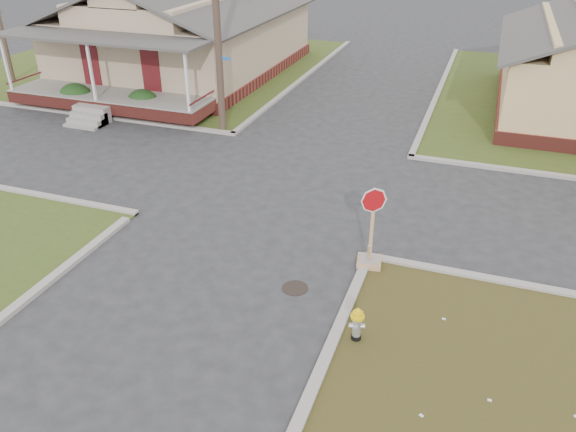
% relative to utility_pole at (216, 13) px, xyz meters
% --- Properties ---
extents(ground, '(120.00, 120.00, 0.00)m').
position_rel_utility_pole_xyz_m(ground, '(4.20, -8.90, -4.66)').
color(ground, '#2B2B2E').
rests_on(ground, ground).
extents(verge_far_left, '(19.00, 19.00, 0.05)m').
position_rel_utility_pole_xyz_m(verge_far_left, '(-8.80, 9.10, -4.64)').
color(verge_far_left, '#384D1B').
rests_on(verge_far_left, ground).
extents(curbs, '(80.00, 40.00, 0.12)m').
position_rel_utility_pole_xyz_m(curbs, '(4.20, -3.90, -4.66)').
color(curbs, '#A09991').
rests_on(curbs, ground).
extents(manhole, '(0.64, 0.64, 0.01)m').
position_rel_utility_pole_xyz_m(manhole, '(6.40, -9.40, -4.66)').
color(manhole, black).
rests_on(manhole, ground).
extents(corner_house, '(10.10, 15.50, 5.30)m').
position_rel_utility_pole_xyz_m(corner_house, '(-5.80, 7.78, -2.38)').
color(corner_house, maroon).
rests_on(corner_house, ground).
extents(utility_pole, '(1.80, 0.28, 9.00)m').
position_rel_utility_pole_xyz_m(utility_pole, '(0.00, 0.00, 0.00)').
color(utility_pole, '#3E2C24').
rests_on(utility_pole, ground).
extents(tree_far_left, '(0.22, 0.22, 4.90)m').
position_rel_utility_pole_xyz_m(tree_far_left, '(-13.80, 3.10, -2.16)').
color(tree_far_left, '#3E2C24').
rests_on(tree_far_left, verge_far_left).
extents(fire_hydrant, '(0.30, 0.30, 0.80)m').
position_rel_utility_pole_xyz_m(fire_hydrant, '(8.24, -10.74, -4.17)').
color(fire_hydrant, black).
rests_on(fire_hydrant, ground).
extents(stop_sign, '(0.62, 0.61, 2.20)m').
position_rel_utility_pole_xyz_m(stop_sign, '(7.88, -7.83, -4.14)').
color(stop_sign, tan).
rests_on(stop_sign, ground).
extents(hedge_left, '(1.50, 1.23, 1.15)m').
position_rel_utility_pole_xyz_m(hedge_left, '(-7.47, 0.29, -4.04)').
color(hedge_left, '#133412').
rests_on(hedge_left, verge_far_left).
extents(hedge_right, '(1.45, 1.18, 1.10)m').
position_rel_utility_pole_xyz_m(hedge_right, '(-4.20, 0.68, -4.06)').
color(hedge_right, '#133412').
rests_on(hedge_right, verge_far_left).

